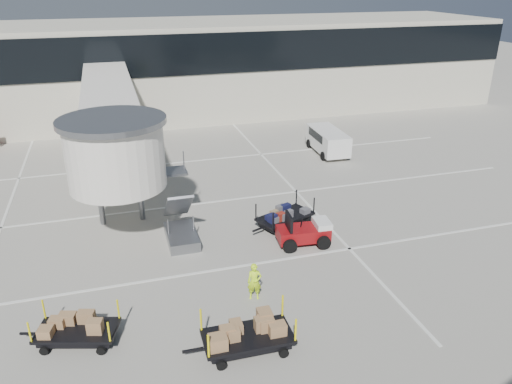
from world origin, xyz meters
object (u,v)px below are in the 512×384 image
Objects in this scene: ground_worker at (254,282)px; minivan at (327,139)px; baggage_tug at (305,233)px; suitcase_cart at (286,217)px; box_cart_near at (246,336)px; box_cart_far at (79,331)px.

ground_worker is 18.49m from minivan.
baggage_tug is 0.72× the size of suitcase_cart.
box_cart_near reaches higher than suitcase_cart.
box_cart_far is at bearing 160.82° from box_cart_near.
minivan reaches higher than baggage_tug.
box_cart_far is 2.23× the size of ground_worker.
baggage_tug is 1.97m from suitcase_cart.
suitcase_cart is 0.80× the size of minivan.
box_cart_near is 5.80m from box_cart_far.
baggage_tug is 0.58× the size of minivan.
ground_worker is at bearing -129.80° from baggage_tug.
baggage_tug is at bearing -105.41° from suitcase_cart.
suitcase_cart is at bearing 102.39° from baggage_tug.
suitcase_cart is at bearing 63.06° from box_cart_near.
box_cart_far is (-10.08, -4.31, -0.10)m from baggage_tug.
suitcase_cart is 11.66m from box_cart_far.
box_cart_near is at bearing -121.08° from baggage_tug.
box_cart_far is at bearing -133.05° from minivan.
suitcase_cart is at bearing 72.90° from ground_worker.
box_cart_far is 6.62m from ground_worker.
ground_worker reaches higher than box_cart_far.
suitcase_cart is at bearing 48.98° from box_cart_far.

